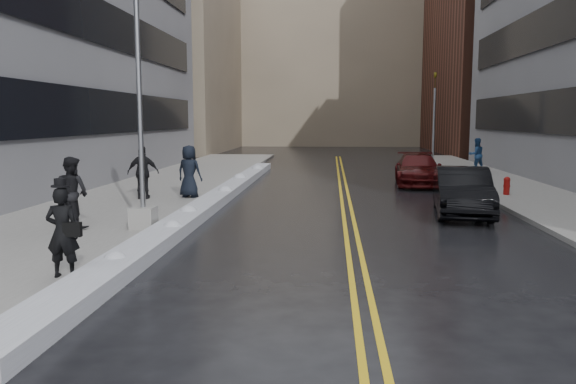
% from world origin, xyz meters
% --- Properties ---
extents(ground, '(160.00, 160.00, 0.00)m').
position_xyz_m(ground, '(0.00, 0.00, 0.00)').
color(ground, black).
rests_on(ground, ground).
extents(sidewalk_west, '(5.50, 50.00, 0.15)m').
position_xyz_m(sidewalk_west, '(-5.75, 10.00, 0.07)').
color(sidewalk_west, gray).
rests_on(sidewalk_west, ground).
extents(sidewalk_east, '(4.00, 50.00, 0.15)m').
position_xyz_m(sidewalk_east, '(10.00, 10.00, 0.07)').
color(sidewalk_east, gray).
rests_on(sidewalk_east, ground).
extents(lane_line_left, '(0.12, 50.00, 0.01)m').
position_xyz_m(lane_line_left, '(2.35, 10.00, 0.00)').
color(lane_line_left, gold).
rests_on(lane_line_left, ground).
extents(lane_line_right, '(0.12, 50.00, 0.01)m').
position_xyz_m(lane_line_right, '(2.65, 10.00, 0.00)').
color(lane_line_right, gold).
rests_on(lane_line_right, ground).
extents(snow_ridge, '(0.90, 30.00, 0.34)m').
position_xyz_m(snow_ridge, '(-2.45, 8.00, 0.17)').
color(snow_ridge, silver).
rests_on(snow_ridge, ground).
extents(building_west_far, '(14.00, 22.00, 18.00)m').
position_xyz_m(building_west_far, '(-15.50, 44.00, 9.00)').
color(building_west_far, gray).
rests_on(building_west_far, ground).
extents(building_east_far, '(14.00, 20.00, 28.00)m').
position_xyz_m(building_east_far, '(19.00, 42.00, 14.00)').
color(building_east_far, '#562D21').
rests_on(building_east_far, ground).
extents(building_far, '(36.00, 16.00, 22.00)m').
position_xyz_m(building_far, '(2.00, 60.00, 11.00)').
color(building_far, gray).
rests_on(building_far, ground).
extents(lamppost, '(0.65, 0.65, 7.62)m').
position_xyz_m(lamppost, '(-3.30, 2.00, 2.53)').
color(lamppost, gray).
rests_on(lamppost, sidewalk_west).
extents(fire_hydrant, '(0.26, 0.26, 0.73)m').
position_xyz_m(fire_hydrant, '(9.00, 10.00, 0.55)').
color(fire_hydrant, maroon).
rests_on(fire_hydrant, sidewalk_east).
extents(traffic_signal, '(0.16, 0.20, 6.00)m').
position_xyz_m(traffic_signal, '(8.50, 24.00, 3.40)').
color(traffic_signal, gray).
rests_on(traffic_signal, sidewalk_east).
extents(pedestrian_fedora, '(0.67, 0.46, 1.76)m').
position_xyz_m(pedestrian_fedora, '(-3.20, -2.90, 1.03)').
color(pedestrian_fedora, black).
rests_on(pedestrian_fedora, sidewalk_west).
extents(pedestrian_b, '(1.18, 1.05, 2.01)m').
position_xyz_m(pedestrian_b, '(-5.25, 1.83, 1.16)').
color(pedestrian_b, black).
rests_on(pedestrian_b, sidewalk_west).
extents(pedestrian_c, '(1.12, 0.87, 2.03)m').
position_xyz_m(pedestrian_c, '(-3.57, 8.23, 1.16)').
color(pedestrian_c, black).
rests_on(pedestrian_c, sidewalk_west).
extents(pedestrian_d, '(1.25, 0.67, 2.02)m').
position_xyz_m(pedestrian_d, '(-5.23, 7.71, 1.16)').
color(pedestrian_d, black).
rests_on(pedestrian_d, sidewalk_west).
extents(pedestrian_east, '(1.09, 0.94, 1.93)m').
position_xyz_m(pedestrian_east, '(10.38, 20.42, 1.11)').
color(pedestrian_east, navy).
rests_on(pedestrian_east, sidewalk_east).
extents(car_black, '(2.28, 5.00, 1.59)m').
position_xyz_m(car_black, '(6.27, 5.76, 0.79)').
color(car_black, black).
rests_on(car_black, ground).
extents(car_maroon, '(2.53, 5.35, 1.51)m').
position_xyz_m(car_maroon, '(6.12, 14.48, 0.75)').
color(car_maroon, '#450B0B').
rests_on(car_maroon, ground).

